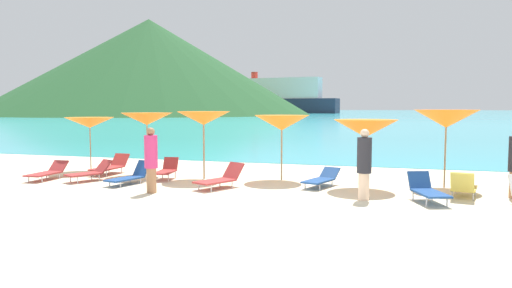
% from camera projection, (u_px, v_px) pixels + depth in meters
% --- Properties ---
extents(ground_plane, '(50.00, 100.00, 0.30)m').
position_uv_depth(ground_plane, '(314.00, 163.00, 20.93)').
color(ground_plane, beige).
extents(ocean_water, '(650.00, 440.00, 0.02)m').
position_uv_depth(ocean_water, '(388.00, 112.00, 229.11)').
color(ocean_water, '#38B7CC').
rests_on(ocean_water, ground_plane).
extents(headland_hill, '(111.52, 111.52, 32.90)m').
position_uv_depth(headland_hill, '(149.00, 67.00, 160.35)').
color(headland_hill, '#235128').
rests_on(headland_hill, ground_plane).
extents(umbrella_0, '(1.83, 1.83, 2.02)m').
position_uv_depth(umbrella_0, '(90.00, 123.00, 17.22)').
color(umbrella_0, '#9E7F59').
rests_on(umbrella_0, ground_plane).
extents(umbrella_1, '(1.87, 1.87, 2.20)m').
position_uv_depth(umbrella_1, '(147.00, 119.00, 16.21)').
color(umbrella_1, '#9E7F59').
rests_on(umbrella_1, ground_plane).
extents(umbrella_2, '(1.92, 1.92, 2.26)m').
position_uv_depth(umbrella_2, '(204.00, 118.00, 15.26)').
color(umbrella_2, '#9E7F59').
rests_on(umbrella_2, ground_plane).
extents(umbrella_3, '(1.83, 1.83, 2.14)m').
position_uv_depth(umbrella_3, '(282.00, 123.00, 15.06)').
color(umbrella_3, '#9E7F59').
rests_on(umbrella_3, ground_plane).
extents(umbrella_4, '(1.86, 1.86, 2.03)m').
position_uv_depth(umbrella_4, '(366.00, 129.00, 13.49)').
color(umbrella_4, '#9E7F59').
rests_on(umbrella_4, ground_plane).
extents(umbrella_5, '(1.89, 1.89, 2.32)m').
position_uv_depth(umbrella_5, '(446.00, 119.00, 13.62)').
color(umbrella_5, '#9E7F59').
rests_on(umbrella_5, ground_plane).
extents(lounge_chair_0, '(0.83, 1.40, 0.75)m').
position_uv_depth(lounge_chair_0, '(464.00, 186.00, 12.15)').
color(lounge_chair_0, '#D8BF4C').
rests_on(lounge_chair_0, ground_plane).
extents(lounge_chair_1, '(1.14, 1.53, 0.65)m').
position_uv_depth(lounge_chair_1, '(90.00, 172.00, 14.99)').
color(lounge_chair_1, '#A53333').
rests_on(lounge_chair_1, ground_plane).
extents(lounge_chair_2, '(0.64, 1.57, 0.57)m').
position_uv_depth(lounge_chair_2, '(48.00, 172.00, 15.28)').
color(lounge_chair_2, '#A53333').
rests_on(lounge_chair_2, ground_plane).
extents(lounge_chair_3, '(0.67, 1.66, 0.67)m').
position_uv_depth(lounge_chair_3, '(111.00, 166.00, 16.57)').
color(lounge_chair_3, '#A53333').
rests_on(lounge_chair_3, ground_plane).
extents(lounge_chair_4, '(1.24, 1.67, 0.71)m').
position_uv_depth(lounge_chair_4, '(221.00, 178.00, 13.63)').
color(lounge_chair_4, '#A53333').
rests_on(lounge_chair_4, ground_plane).
extents(lounge_chair_5, '(0.85, 1.61, 0.68)m').
position_uv_depth(lounge_chair_5, '(130.00, 176.00, 14.39)').
color(lounge_chair_5, '#1E478C').
rests_on(lounge_chair_5, ground_plane).
extents(lounge_chair_6, '(1.03, 1.51, 0.71)m').
position_uv_depth(lounge_chair_6, '(427.00, 190.00, 11.63)').
color(lounge_chair_6, '#1E478C').
rests_on(lounge_chair_6, ground_plane).
extents(lounge_chair_8, '(0.70, 1.32, 0.69)m').
position_uv_depth(lounge_chair_8, '(167.00, 170.00, 15.34)').
color(lounge_chair_8, '#A53333').
rests_on(lounge_chair_8, ground_plane).
extents(lounge_chair_9, '(1.01, 1.67, 0.52)m').
position_uv_depth(lounge_chair_9, '(322.00, 179.00, 13.86)').
color(lounge_chair_9, '#1E478C').
rests_on(lounge_chair_9, ground_plane).
extents(beachgoer_0, '(0.37, 0.37, 1.84)m').
position_uv_depth(beachgoer_0, '(364.00, 163.00, 11.83)').
color(beachgoer_0, beige).
rests_on(beachgoer_0, ground_plane).
extents(beachgoer_2, '(0.37, 0.37, 1.83)m').
position_uv_depth(beachgoer_2, '(151.00, 159.00, 12.82)').
color(beachgoer_2, '#A3704C').
rests_on(beachgoer_2, ground_plane).
extents(cruise_ship, '(61.01, 15.33, 18.20)m').
position_uv_depth(cruise_ship, '(270.00, 98.00, 203.23)').
color(cruise_ship, '#262D47').
rests_on(cruise_ship, ocean_water).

